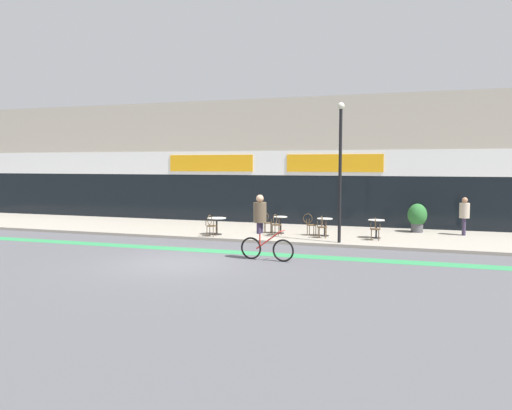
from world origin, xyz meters
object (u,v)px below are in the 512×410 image
bistro_table_0 (217,222)px  cafe_chair_2_side (310,223)px  bistro_table_1 (280,222)px  cafe_chair_2_near (322,225)px  bistro_table_3 (376,225)px  pedestrian_near_end (464,213)px  cafe_chair_3_near (375,227)px  cafe_chair_0_near (211,224)px  bistro_table_2 (325,224)px  cafe_chair_1_side (266,221)px  cyclist_0 (262,224)px  cafe_chair_1_near (276,223)px  lamp_post (340,162)px  planter_pot (417,217)px

bistro_table_0 → cafe_chair_2_side: bearing=15.2°
bistro_table_1 → cafe_chair_2_near: bearing=-21.9°
bistro_table_1 → bistro_table_3: (4.01, -0.12, 0.01)m
bistro_table_1 → pedestrian_near_end: size_ratio=0.46×
cafe_chair_3_near → cafe_chair_0_near: bearing=93.3°
bistro_table_2 → cafe_chair_1_side: (-2.56, 0.14, 0.00)m
bistro_table_3 → cafe_chair_3_near: bearing=-89.3°
cafe_chair_2_near → cyclist_0: cyclist_0 is taller
cafe_chair_1_side → cafe_chair_2_side: same height
bistro_table_3 → cafe_chair_2_side: cafe_chair_2_side is taller
cafe_chair_2_near → cafe_chair_2_side: (-0.63, 0.63, 0.00)m
cafe_chair_0_near → cafe_chair_1_near: same height
cafe_chair_1_side → cafe_chair_3_near: same height
cafe_chair_0_near → cafe_chair_1_side: same height
cafe_chair_2_side → cafe_chair_3_near: same height
cafe_chair_2_side → bistro_table_2: bearing=5.4°
bistro_table_0 → cyclist_0: cyclist_0 is taller
bistro_table_0 → lamp_post: bearing=-5.8°
cafe_chair_1_side → cafe_chair_3_near: size_ratio=1.00×
cafe_chair_1_near → lamp_post: bearing=-103.8°
cafe_chair_2_side → pedestrian_near_end: (6.09, 2.00, 0.42)m
bistro_table_0 → cafe_chair_1_near: bearing=12.6°
bistro_table_0 → bistro_table_1: bistro_table_1 is taller
bistro_table_2 → cafe_chair_2_near: cafe_chair_2_near is taller
cyclist_0 → planter_pot: bearing=63.3°
cafe_chair_0_near → cafe_chair_1_side: 2.55m
bistro_table_3 → cafe_chair_3_near: cafe_chair_3_near is taller
cafe_chair_2_near → bistro_table_3: bearing=-74.8°
planter_pot → lamp_post: bearing=-125.3°
cafe_chair_2_near → planter_pot: size_ratio=0.72×
cafe_chair_0_near → cafe_chair_2_near: (4.39, 1.01, 0.00)m
cafe_chair_0_near → cafe_chair_2_near: same height
cafe_chair_1_side → bistro_table_3: bearing=-9.7°
cafe_chair_2_near → pedestrian_near_end: size_ratio=0.57×
bistro_table_0 → planter_pot: (7.99, 3.39, 0.17)m
bistro_table_2 → planter_pot: size_ratio=0.59×
bistro_table_0 → bistro_table_2: (4.38, 1.01, 0.00)m
bistro_table_3 → cafe_chair_2_near: 2.17m
cafe_chair_2_side → lamp_post: bearing=-40.6°
bistro_table_0 → pedestrian_near_end: 10.31m
cyclist_0 → cafe_chair_1_near: bearing=105.7°
bistro_table_0 → pedestrian_near_end: bearing=17.1°
cafe_chair_2_side → cyclist_0: (-0.47, -5.14, 0.54)m
cafe_chair_2_near → bistro_table_0: bearing=92.5°
cafe_chair_1_near → pedestrian_near_end: bearing=-64.2°
bistro_table_3 → cafe_chair_0_near: 6.67m
bistro_table_3 → cafe_chair_2_near: cafe_chair_2_near is taller
pedestrian_near_end → cafe_chair_1_side: bearing=21.0°
cafe_chair_0_near → cafe_chair_3_near: 6.55m
planter_pot → lamp_post: 5.34m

